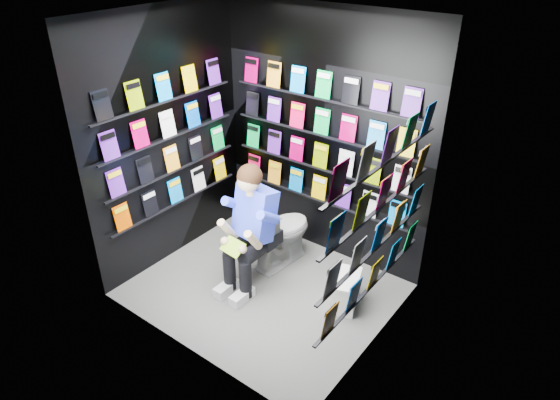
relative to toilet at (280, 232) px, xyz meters
The scene contains 14 objects.
floor 0.64m from the toilet, 71.82° to the right, with size 2.40×2.40×0.00m, color #5D5D5A.
ceiling 2.29m from the toilet, 71.82° to the right, with size 2.40×2.40×0.00m, color white.
wall_back 1.07m from the toilet, 72.18° to the left, with size 2.40×0.04×2.60m, color black.
wall_front 1.77m from the toilet, 83.80° to the right, with size 2.40×0.04×2.60m, color black.
wall_left 1.48m from the toilet, 154.51° to the right, with size 0.04×2.00×2.60m, color black.
wall_right 1.72m from the toilet, 19.96° to the right, with size 0.04×2.00×2.60m, color black.
comics_back 1.06m from the toilet, 71.13° to the left, with size 2.10×0.06×1.37m, color #E05100, non-canonical shape.
comics_left 1.46m from the toilet, 153.85° to the right, with size 0.06×1.70×1.37m, color #E05100, non-canonical shape.
comics_right 1.70m from the toilet, 20.37° to the right, with size 0.06×1.70×1.37m, color #E05100, non-canonical shape.
toilet is the anchor object (origin of this frame).
longbox 0.97m from the toilet, 11.38° to the right, with size 0.21×0.39×0.29m, color white.
longbox_lid 0.94m from the toilet, 11.38° to the right, with size 0.23×0.41×0.03m, color white.
reader 0.56m from the toilet, 90.00° to the right, with size 0.53×0.78×1.43m, color #2C3FF1, non-canonical shape.
held_comic 0.76m from the toilet, 90.00° to the right, with size 0.23×0.01×0.16m, color green.
Camera 1 is at (2.50, -3.03, 3.22)m, focal length 32.00 mm.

